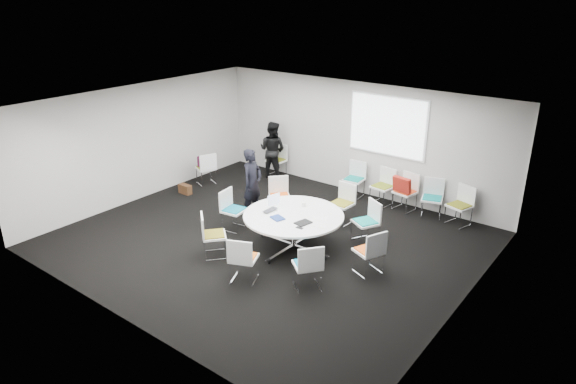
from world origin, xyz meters
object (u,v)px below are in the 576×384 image
Objects in this scene: maroon_bag at (205,162)px; conference_table at (293,225)px; chair_ring_c at (342,211)px; chair_back_a at (354,186)px; chair_back_e at (459,213)px; chair_ring_a at (368,259)px; cup at (304,204)px; chair_back_b at (382,193)px; chair_back_d at (431,205)px; chair_back_c at (405,199)px; chair_ring_g at (244,267)px; person_back at (272,150)px; chair_person_back at (276,166)px; laptop at (272,211)px; chair_ring_e at (234,217)px; chair_spare_left at (206,174)px; chair_ring_d at (280,203)px; chair_ring_f at (214,243)px; brown_bag at (185,189)px; person_main at (252,183)px; chair_ring_h at (308,274)px; chair_ring_b at (366,230)px.

conference_table is at bearing -20.24° from maroon_bag.
chair_ring_c is 1.60m from chair_back_a.
chair_ring_c is at bearing 52.41° from chair_back_e.
chair_ring_a is at bearing -14.14° from maroon_bag.
chair_back_b is at bearing 80.83° from cup.
chair_back_d reaches higher than maroon_bag.
chair_back_c and chair_back_e have the same top height.
chair_ring_g is at bearing 94.66° from chair_back_b.
person_back reaches higher than chair_back_e.
laptop is (2.50, -3.26, 0.47)m from chair_person_back.
chair_back_d is (1.46, 1.50, 0.00)m from chair_ring_c.
person_back is at bearing -163.61° from chair_ring_e.
chair_ring_c is 0.56× the size of person_back.
chair_back_c and chair_spare_left have the same top height.
chair_ring_d reaches higher than maroon_bag.
chair_ring_d reaches higher than conference_table.
chair_back_d and chair_spare_left have the same top height.
chair_spare_left is at bearing 159.77° from conference_table.
chair_ring_a is 1.00× the size of chair_spare_left.
laptop is at bearing 40.82° from chair_back_d.
chair_ring_d is at bearing 92.29° from chair_ring_g.
chair_ring_a is 3.32m from chair_back_b.
chair_ring_a is at bearing -12.79° from cup.
chair_back_c is at bearing 73.24° from conference_table.
chair_ring_f is 4.03m from maroon_bag.
chair_back_e is (1.89, -0.01, 0.00)m from chair_back_b.
chair_ring_f is at bearing 116.55° from chair_person_back.
chair_person_back is (-5.16, 0.03, 0.00)m from chair_back_e.
conference_table is at bearing 88.82° from chair_ring_c.
chair_person_back is at bearing -9.82° from chair_spare_left.
chair_ring_f is at bearing 151.86° from laptop.
chair_ring_e and chair_back_b have the same top height.
chair_ring_g is 9.78× the size of cup.
laptop is 3.83× the size of cup.
person_back is (-4.52, -0.16, 0.51)m from chair_back_d.
chair_ring_d is at bearing 133.24° from chair_person_back.
brown_bag is (-5.62, 0.61, -0.16)m from chair_ring_a.
chair_back_b is at bearing -45.06° from person_main.
person_back is (-4.01, 3.99, 0.51)m from chair_ring_h.
chair_ring_c is 1.00× the size of chair_back_a.
chair_ring_b is at bearing -70.92° from chair_spare_left.
chair_back_e is (2.11, 1.47, 0.00)m from chair_ring_c.
chair_ring_d and chair_ring_f have the same top height.
chair_ring_f is (0.51, -1.11, 0.00)m from chair_ring_e.
chair_back_e is (1.21, 1.99, 0.00)m from chair_ring_b.
cup is at bearing 100.67° from chair_ring_a.
person_main reaches higher than chair_ring_h.
person_main is at bearing -7.16° from chair_ring_d.
chair_ring_c is (0.13, 1.61, -0.24)m from conference_table.
chair_ring_b is 2.81m from chair_ring_g.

